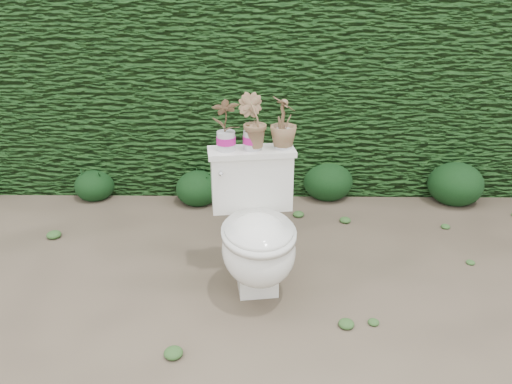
{
  "coord_description": "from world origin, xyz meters",
  "views": [
    {
      "loc": [
        -0.02,
        -2.66,
        1.71
      ],
      "look_at": [
        -0.05,
        -0.05,
        0.55
      ],
      "focal_mm": 35.0,
      "sensor_mm": 36.0,
      "label": 1
    }
  ],
  "objects_px": {
    "potted_plant_right": "(284,124)",
    "toilet": "(257,234)",
    "potted_plant_center": "(252,123)",
    "potted_plant_left": "(226,125)"
  },
  "relations": [
    {
      "from": "potted_plant_left",
      "to": "potted_plant_right",
      "type": "height_order",
      "value": "potted_plant_left"
    },
    {
      "from": "potted_plant_center",
      "to": "potted_plant_right",
      "type": "relative_size",
      "value": 1.06
    },
    {
      "from": "potted_plant_center",
      "to": "potted_plant_right",
      "type": "xyz_separation_m",
      "value": [
        0.18,
        0.02,
        -0.01
      ]
    },
    {
      "from": "toilet",
      "to": "potted_plant_center",
      "type": "relative_size",
      "value": 2.57
    },
    {
      "from": "potted_plant_right",
      "to": "potted_plant_left",
      "type": "bearing_deg",
      "value": 72.41
    },
    {
      "from": "potted_plant_left",
      "to": "potted_plant_right",
      "type": "distance_m",
      "value": 0.33
    },
    {
      "from": "toilet",
      "to": "potted_plant_left",
      "type": "bearing_deg",
      "value": 120.98
    },
    {
      "from": "toilet",
      "to": "potted_plant_right",
      "type": "xyz_separation_m",
      "value": [
        0.15,
        0.26,
        0.56
      ]
    },
    {
      "from": "potted_plant_right",
      "to": "toilet",
      "type": "bearing_deg",
      "value": 124.87
    },
    {
      "from": "potted_plant_left",
      "to": "potted_plant_center",
      "type": "distance_m",
      "value": 0.15
    }
  ]
}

